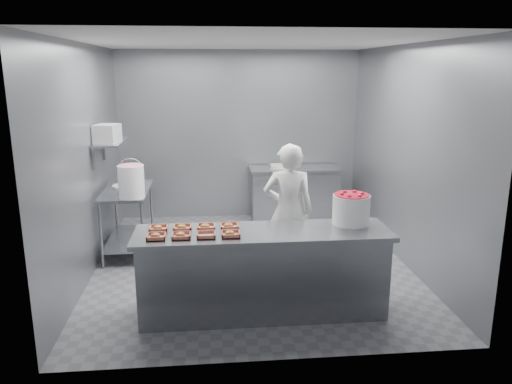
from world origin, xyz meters
TOP-DOWN VIEW (x-y plane):
  - floor at (0.00, 0.00)m, footprint 4.50×4.50m
  - ceiling at (0.00, 0.00)m, footprint 4.50×4.50m
  - wall_back at (0.00, 2.25)m, footprint 4.00×0.04m
  - wall_left at (-2.00, 0.00)m, footprint 0.04×4.50m
  - wall_right at (2.00, 0.00)m, footprint 0.04×4.50m
  - service_counter at (0.00, -1.35)m, footprint 2.60×0.70m
  - prep_table at (-1.65, 0.60)m, footprint 0.60×1.20m
  - back_counter at (0.90, 1.90)m, footprint 1.50×0.60m
  - wall_shelf at (-1.82, 0.60)m, footprint 0.35×0.90m
  - tray_0 at (-1.06, -1.47)m, footprint 0.19×0.18m
  - tray_1 at (-0.82, -1.47)m, footprint 0.19×0.18m
  - tray_2 at (-0.57, -1.47)m, footprint 0.19×0.18m
  - tray_3 at (-0.34, -1.47)m, footprint 0.19×0.18m
  - tray_4 at (-1.06, -1.23)m, footprint 0.19×0.18m
  - tray_5 at (-0.82, -1.23)m, footprint 0.19×0.18m
  - tray_6 at (-0.58, -1.23)m, footprint 0.19×0.18m
  - tray_7 at (-0.34, -1.23)m, footprint 0.19×0.18m
  - worker at (0.41, -0.42)m, footprint 0.64×0.45m
  - strawberry_tub at (0.95, -1.20)m, footprint 0.39×0.39m
  - glaze_bucket at (-1.51, 0.16)m, footprint 0.35×0.33m
  - bucket_lid at (-1.70, 0.76)m, footprint 0.33×0.33m
  - rag at (-1.51, 0.73)m, footprint 0.19×0.18m
  - appliance at (-1.82, 0.44)m, footprint 0.34×0.37m
  - paper_stack at (0.65, 1.90)m, footprint 0.32×0.24m

SIDE VIEW (x-z plane):
  - floor at x=0.00m, z-range 0.00..0.00m
  - back_counter at x=0.90m, z-range 0.00..0.90m
  - service_counter at x=0.00m, z-range 0.00..0.90m
  - prep_table at x=-1.65m, z-range 0.14..1.04m
  - worker at x=0.41m, z-range 0.00..1.65m
  - rag at x=-1.51m, z-range 0.90..0.92m
  - bucket_lid at x=-1.70m, z-range 0.90..0.93m
  - tray_2 at x=-0.57m, z-range 0.90..0.94m
  - tray_0 at x=-1.06m, z-range 0.89..0.95m
  - tray_1 at x=-0.82m, z-range 0.89..0.95m
  - tray_3 at x=-0.34m, z-range 0.89..0.95m
  - tray_4 at x=-1.06m, z-range 0.89..0.95m
  - tray_5 at x=-0.82m, z-range 0.89..0.95m
  - tray_6 at x=-0.58m, z-range 0.89..0.95m
  - tray_7 at x=-0.34m, z-range 0.89..0.95m
  - paper_stack at x=0.65m, z-range 0.90..0.96m
  - strawberry_tub at x=0.95m, z-range 0.91..1.23m
  - glaze_bucket at x=-1.51m, z-range 0.87..1.37m
  - wall_back at x=0.00m, z-range 0.00..2.80m
  - wall_left at x=-2.00m, z-range 0.00..2.80m
  - wall_right at x=2.00m, z-range 0.00..2.80m
  - wall_shelf at x=-1.82m, z-range 1.54..1.56m
  - appliance at x=-1.82m, z-range 1.56..1.80m
  - ceiling at x=0.00m, z-range 2.80..2.80m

